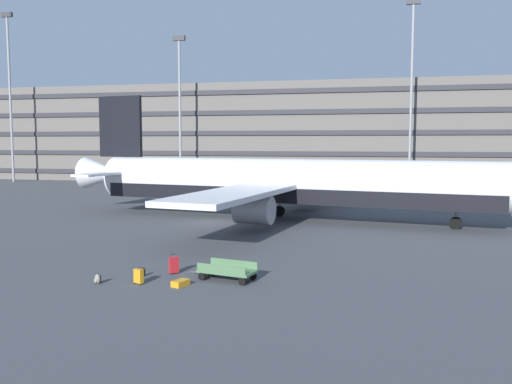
# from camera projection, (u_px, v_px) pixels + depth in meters

# --- Properties ---
(ground_plane) EXTENTS (600.00, 600.00, 0.00)m
(ground_plane) POSITION_uv_depth(u_px,v_px,m) (213.00, 222.00, 42.54)
(ground_plane) COLOR #424449
(terminal_structure) EXTENTS (167.27, 18.66, 15.31)m
(terminal_structure) POSITION_uv_depth(u_px,v_px,m) (301.00, 134.00, 88.40)
(terminal_structure) COLOR #605B56
(terminal_structure) RESTS_ON ground_plane
(airliner) EXTENTS (39.70, 32.28, 10.49)m
(airliner) POSITION_uv_depth(u_px,v_px,m) (284.00, 184.00, 43.81)
(airliner) COLOR silver
(airliner) RESTS_ON ground_plane
(light_mast_far_left) EXTENTS (1.80, 0.50, 26.23)m
(light_mast_far_left) POSITION_uv_depth(u_px,v_px,m) (10.00, 87.00, 83.98)
(light_mast_far_left) COLOR gray
(light_mast_far_left) RESTS_ON ground_plane
(light_mast_left) EXTENTS (1.80, 0.50, 21.49)m
(light_mast_left) POSITION_uv_depth(u_px,v_px,m) (180.00, 100.00, 77.85)
(light_mast_left) COLOR gray
(light_mast_left) RESTS_ON ground_plane
(light_mast_center_left) EXTENTS (1.80, 0.50, 24.75)m
(light_mast_center_left) POSITION_uv_depth(u_px,v_px,m) (412.00, 82.00, 70.40)
(light_mast_center_left) COLOR gray
(light_mast_center_left) RESTS_ON ground_plane
(suitcase_purple) EXTENTS (0.71, 0.89, 0.27)m
(suitcase_purple) POSITION_uv_depth(u_px,v_px,m) (180.00, 283.00, 23.75)
(suitcase_purple) COLOR orange
(suitcase_purple) RESTS_ON ground_plane
(suitcase_large) EXTENTS (0.50, 0.38, 0.77)m
(suitcase_large) POSITION_uv_depth(u_px,v_px,m) (139.00, 276.00, 24.06)
(suitcase_large) COLOR orange
(suitcase_large) RESTS_ON ground_plane
(suitcase_orange) EXTENTS (0.47, 0.47, 0.97)m
(suitcase_orange) POSITION_uv_depth(u_px,v_px,m) (174.00, 265.00, 25.93)
(suitcase_orange) COLOR #B21E23
(suitcase_orange) RESTS_ON ground_plane
(backpack_teal) EXTENTS (0.24, 0.35, 0.45)m
(backpack_teal) POSITION_uv_depth(u_px,v_px,m) (143.00, 272.00, 25.46)
(backpack_teal) COLOR #592619
(backpack_teal) RESTS_ON ground_plane
(backpack_scuffed) EXTENTS (0.34, 0.29, 0.50)m
(backpack_scuffed) POSITION_uv_depth(u_px,v_px,m) (208.00, 271.00, 25.70)
(backpack_scuffed) COLOR #264C26
(backpack_scuffed) RESTS_ON ground_plane
(backpack_navy) EXTENTS (0.39, 0.38, 0.49)m
(backpack_navy) POSITION_uv_depth(u_px,v_px,m) (97.00, 279.00, 24.10)
(backpack_navy) COLOR gray
(backpack_navy) RESTS_ON ground_plane
(baggage_cart) EXTENTS (3.37, 1.81, 0.82)m
(baggage_cart) POSITION_uv_depth(u_px,v_px,m) (227.00, 271.00, 24.77)
(baggage_cart) COLOR #4C724C
(baggage_cart) RESTS_ON ground_plane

